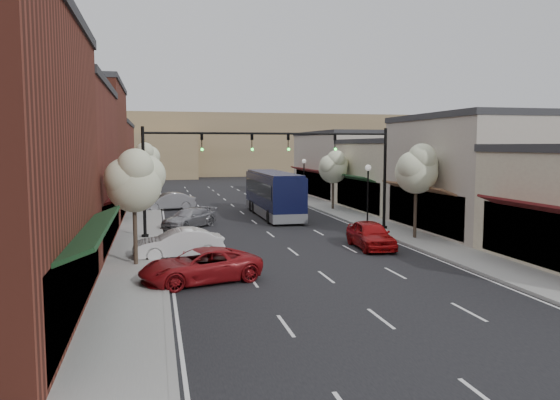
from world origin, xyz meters
TOP-DOWN VIEW (x-y plane):
  - ground at (0.00, 0.00)m, footprint 160.00×160.00m
  - sidewalk_left at (-8.40, 18.50)m, footprint 2.80×73.00m
  - sidewalk_right at (8.40, 18.50)m, footprint 2.80×73.00m
  - curb_left at (-7.00, 18.50)m, footprint 0.25×73.00m
  - curb_right at (7.00, 18.50)m, footprint 0.25×73.00m
  - bldg_left_midnear at (-14.23, 6.00)m, footprint 10.14×14.10m
  - bldg_left_midfar at (-14.24, 20.00)m, footprint 10.14×14.10m
  - bldg_left_far at (-14.22, 36.00)m, footprint 10.14×18.10m
  - bldg_right_midnear at (13.72, 6.00)m, footprint 9.14×12.10m
  - bldg_right_midfar at (13.70, 18.00)m, footprint 9.14×12.10m
  - bldg_right_far at (13.71, 32.00)m, footprint 9.14×16.10m
  - hill_far at (0.00, 90.00)m, footprint 120.00×30.00m
  - hill_near at (-25.00, 78.00)m, footprint 50.00×20.00m
  - signal_mast_right at (5.62, 8.00)m, footprint 8.22×0.46m
  - signal_mast_left at (-5.62, 8.00)m, footprint 8.22×0.46m
  - tree_right_near at (8.35, 3.94)m, footprint 2.85×2.65m
  - tree_right_far at (8.35, 19.94)m, footprint 2.85×2.65m
  - tree_left_near at (-8.25, -0.06)m, footprint 2.85×2.65m
  - tree_left_far at (-8.25, 25.94)m, footprint 2.85×2.65m
  - lamp_post_near at (7.80, 10.50)m, footprint 0.44×0.44m
  - lamp_post_far at (7.80, 28.00)m, footprint 0.44×0.44m
  - coach_bus at (2.14, 17.00)m, footprint 2.69×11.94m
  - red_hatchback at (4.54, 1.96)m, footprint 2.11×4.71m
  - parked_car_a at (-5.52, -3.67)m, footprint 5.63×3.72m
  - parked_car_b at (-6.20, 1.74)m, footprint 4.73×2.04m
  - parked_car_c at (-5.03, 12.22)m, footprint 4.61×4.75m
  - parked_car_e at (-6.20, 23.50)m, footprint 4.99×2.36m

SIDE VIEW (x-z plane):
  - ground at x=0.00m, z-range 0.00..0.00m
  - curb_left at x=-7.00m, z-range -0.01..0.16m
  - curb_right at x=7.00m, z-range -0.01..0.16m
  - sidewalk_left at x=-8.40m, z-range 0.00..0.15m
  - sidewalk_right at x=8.40m, z-range 0.00..0.15m
  - parked_car_c at x=-5.03m, z-range 0.00..1.37m
  - parked_car_a at x=-5.52m, z-range 0.00..1.44m
  - parked_car_b at x=-6.20m, z-range 0.00..1.51m
  - red_hatchback at x=4.54m, z-range 0.00..1.57m
  - parked_car_e at x=-6.20m, z-range 0.00..1.58m
  - coach_bus at x=2.14m, z-range 0.08..3.73m
  - lamp_post_near at x=7.80m, z-range 0.79..5.23m
  - lamp_post_far at x=7.80m, z-range 0.79..5.23m
  - bldg_right_midfar at x=13.70m, z-range -0.03..6.37m
  - bldg_right_far at x=13.71m, z-range -0.04..7.36m
  - bldg_right_midnear at x=13.72m, z-range -0.04..7.86m
  - tree_right_far at x=8.35m, z-range 1.28..6.70m
  - hill_near at x=-25.00m, z-range 0.00..8.00m
  - bldg_left_far at x=-14.22m, z-range -0.04..8.36m
  - tree_left_near at x=-8.25m, z-range 1.38..7.07m
  - tree_right_near at x=8.35m, z-range 1.47..7.43m
  - tree_left_far at x=-8.25m, z-range 1.54..7.67m
  - signal_mast_right at x=5.62m, z-range 1.12..8.12m
  - signal_mast_left at x=-5.62m, z-range 1.12..8.12m
  - bldg_left_midnear at x=-14.23m, z-range -0.04..9.36m
  - bldg_left_midfar at x=-14.24m, z-range -0.05..10.85m
  - hill_far at x=0.00m, z-range 0.00..12.00m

